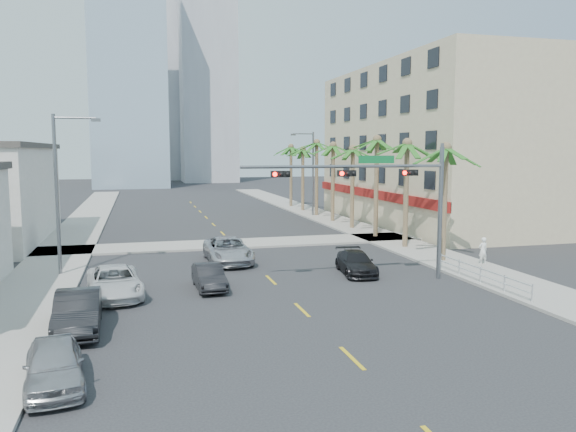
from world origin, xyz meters
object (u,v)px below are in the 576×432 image
object	(u,v)px
car_lane_center	(228,250)
pedestrian	(483,251)
traffic_signal_mast	(387,188)
car_parked_near	(54,365)
car_lane_right	(356,263)
car_parked_mid	(78,312)
car_parked_far	(115,282)
car_lane_left	(209,277)

from	to	relation	value
car_lane_center	pedestrian	distance (m)	15.66
traffic_signal_mast	pedestrian	bearing A→B (deg)	16.67
car_parked_near	car_lane_right	distance (m)	18.95
traffic_signal_mast	car_parked_mid	world-z (taller)	traffic_signal_mast
car_parked_mid	pedestrian	distance (m)	23.51
traffic_signal_mast	car_parked_far	xyz separation A→B (m)	(-13.85, 0.52, -4.33)
car_parked_far	pedestrian	world-z (taller)	pedestrian
car_parked_mid	car_lane_left	distance (m)	7.94
car_parked_near	car_parked_mid	xyz separation A→B (m)	(0.15, 5.33, 0.09)
car_lane_center	car_parked_near	bearing A→B (deg)	-114.64
pedestrian	car_lane_left	bearing A→B (deg)	-0.99
car_parked_mid	pedestrian	size ratio (longest dim) A/B	2.88
traffic_signal_mast	car_lane_center	distance (m)	11.26
car_lane_left	car_parked_near	bearing A→B (deg)	-120.76
car_parked_near	car_lane_left	bearing A→B (deg)	53.57
pedestrian	car_parked_near	bearing A→B (deg)	22.64
car_parked_near	car_lane_right	world-z (taller)	car_parked_near
car_parked_near	car_parked_far	world-z (taller)	car_parked_far
car_parked_near	car_parked_far	distance (m)	10.47
car_lane_left	car_lane_center	world-z (taller)	car_lane_center
pedestrian	car_lane_center	bearing A→B (deg)	-24.92
car_parked_near	car_parked_mid	distance (m)	5.33
car_parked_far	pedestrian	distance (m)	21.40
pedestrian	traffic_signal_mast	bearing A→B (deg)	11.20
traffic_signal_mast	car_lane_right	bearing A→B (deg)	106.80
car_parked_far	car_lane_right	bearing A→B (deg)	1.53
car_parked_far	car_lane_center	xyz separation A→B (m)	(6.57, 6.93, 0.07)
traffic_signal_mast	pedestrian	distance (m)	8.81
car_lane_right	car_parked_mid	bearing A→B (deg)	-146.48
traffic_signal_mast	car_parked_mid	distance (m)	16.27
car_lane_left	car_lane_right	bearing A→B (deg)	7.42
car_lane_right	traffic_signal_mast	bearing A→B (deg)	-65.42
car_lane_left	pedestrian	xyz separation A→B (m)	(16.76, 1.31, 0.35)
traffic_signal_mast	car_lane_left	distance (m)	10.33
car_lane_left	car_lane_center	xyz separation A→B (m)	(2.00, 6.53, 0.16)
traffic_signal_mast	car_parked_near	distance (m)	18.63
traffic_signal_mast	car_lane_right	size ratio (longest dim) A/B	2.55
car_parked_mid	car_lane_left	xyz separation A→B (m)	(5.75, 5.47, -0.15)
car_lane_left	car_lane_right	xyz separation A→B (m)	(8.57, 1.43, 0.00)
car_lane_center	pedestrian	size ratio (longest dim) A/B	3.46
car_lane_left	pedestrian	distance (m)	16.81
car_lane_left	pedestrian	world-z (taller)	pedestrian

